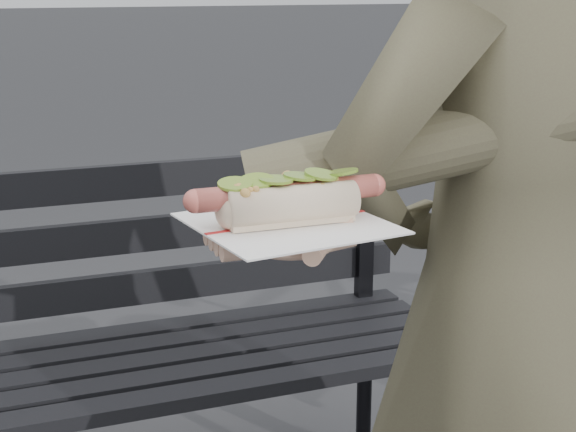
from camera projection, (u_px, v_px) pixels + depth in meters
name	position (u px, v px, depth m)	size (l,w,h in m)	color
park_bench	(105.00, 333.00, 1.94)	(1.50, 0.44, 0.88)	black
person	(507.00, 322.00, 1.23)	(0.60, 0.39, 1.64)	#4B4332
held_hotdog	(410.00, 160.00, 1.05)	(0.62, 0.32, 0.20)	#4B4332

